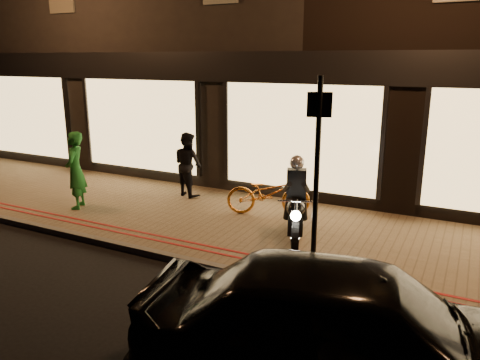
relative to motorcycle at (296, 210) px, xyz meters
name	(u,v)px	position (x,y,z in m)	size (l,w,h in m)	color
ground	(211,272)	(-0.87, -1.50, -0.73)	(90.00, 90.00, 0.00)	black
sidewalk	(262,229)	(-0.87, 0.50, -0.67)	(50.00, 4.00, 0.12)	brown
kerb_stone	(213,267)	(-0.87, -1.45, -0.67)	(50.00, 0.14, 0.12)	#59544C
red_kerb_lines	(227,253)	(-0.87, -0.95, -0.61)	(50.00, 0.26, 0.01)	maroon
building_row	(359,28)	(-0.87, 7.49, 3.51)	(48.00, 10.11, 8.50)	black
motorcycle	(296,210)	(0.00, 0.00, 0.00)	(0.85, 1.86, 1.59)	black
sign_post	(317,169)	(0.70, -1.10, 1.06)	(0.34, 0.13, 3.00)	black
bicycle_gold	(268,193)	(-1.08, 1.26, -0.15)	(0.61, 1.76, 0.92)	#C57322
person_green	(75,170)	(-5.02, -0.25, 0.24)	(0.62, 0.41, 1.70)	#1C6B26
person_dark	(188,164)	(-3.37, 1.69, 0.15)	(0.75, 0.58, 1.54)	black
parked_car	(355,334)	(1.87, -3.36, 0.01)	(1.76, 4.38, 1.49)	black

